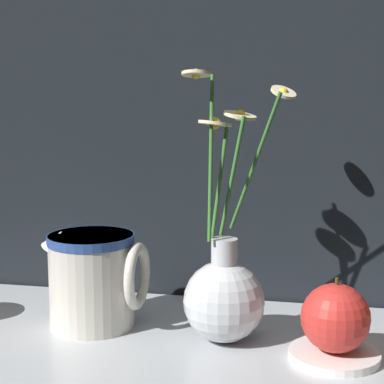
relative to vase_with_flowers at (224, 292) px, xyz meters
The scene contains 6 objects.
ground_plane 0.10m from the vase_with_flowers, behind, with size 6.00×6.00×0.00m, color black.
shelf 0.09m from the vase_with_flowers, behind, with size 0.87×0.36×0.01m.
vase_with_flowers is the anchor object (origin of this frame).
ceramic_pitcher 0.18m from the vase_with_flowers, behind, with size 0.14×0.12×0.14m.
saucer_plate 0.16m from the vase_with_flowers, 13.06° to the right, with size 0.11×0.11×0.01m.
orange_fruit 0.14m from the vase_with_flowers, 13.06° to the right, with size 0.08×0.08×0.09m.
Camera 1 is at (0.18, -0.78, 0.33)m, focal length 60.00 mm.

